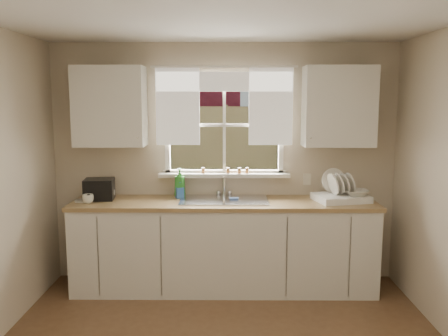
{
  "coord_description": "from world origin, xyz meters",
  "views": [
    {
      "loc": [
        0.03,
        -2.97,
        1.92
      ],
      "look_at": [
        0.0,
        1.65,
        1.25
      ],
      "focal_mm": 38.0,
      "sensor_mm": 36.0,
      "label": 1
    }
  ],
  "objects_px": {
    "cup": "(88,199)",
    "black_appliance": "(99,189)",
    "soap_bottle_a": "(180,183)",
    "dish_rack": "(341,194)"
  },
  "relations": [
    {
      "from": "soap_bottle_a",
      "to": "cup",
      "type": "xyz_separation_m",
      "value": [
        -0.88,
        -0.28,
        -0.11
      ]
    },
    {
      "from": "cup",
      "to": "black_appliance",
      "type": "xyz_separation_m",
      "value": [
        0.06,
        0.18,
        0.06
      ]
    },
    {
      "from": "cup",
      "to": "dish_rack",
      "type": "bearing_deg",
      "value": 2.3
    },
    {
      "from": "soap_bottle_a",
      "to": "cup",
      "type": "height_order",
      "value": "soap_bottle_a"
    },
    {
      "from": "cup",
      "to": "black_appliance",
      "type": "relative_size",
      "value": 0.39
    },
    {
      "from": "soap_bottle_a",
      "to": "cup",
      "type": "bearing_deg",
      "value": -143.06
    },
    {
      "from": "soap_bottle_a",
      "to": "dish_rack",
      "type": "bearing_deg",
      "value": 13.36
    },
    {
      "from": "cup",
      "to": "black_appliance",
      "type": "height_order",
      "value": "black_appliance"
    },
    {
      "from": "dish_rack",
      "to": "soap_bottle_a",
      "type": "bearing_deg",
      "value": 174.39
    },
    {
      "from": "dish_rack",
      "to": "black_appliance",
      "type": "relative_size",
      "value": 1.99
    }
  ]
}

